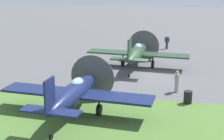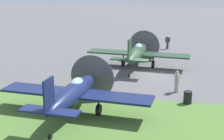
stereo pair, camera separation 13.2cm
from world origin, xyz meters
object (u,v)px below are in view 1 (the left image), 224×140
(fuel_drum, at_px, (188,97))
(ground_crew_chief, at_px, (177,81))
(ground_crew_mechanic, at_px, (167,42))
(airplane_lead, at_px, (137,53))
(airplane_wingman, at_px, (75,93))

(fuel_drum, bearing_deg, ground_crew_chief, 109.92)
(ground_crew_chief, distance_m, ground_crew_mechanic, 16.49)
(airplane_lead, height_order, airplane_wingman, airplane_lead)
(ground_crew_mechanic, bearing_deg, fuel_drum, -72.88)
(ground_crew_chief, bearing_deg, airplane_lead, 23.51)
(ground_crew_chief, height_order, fuel_drum, ground_crew_chief)
(ground_crew_chief, relative_size, ground_crew_mechanic, 1.00)
(ground_crew_mechanic, xyz_separation_m, fuel_drum, (2.26, -18.71, -0.46))
(airplane_lead, bearing_deg, ground_crew_chief, -54.86)
(airplane_lead, distance_m, fuel_drum, 10.24)
(fuel_drum, bearing_deg, airplane_wingman, -153.72)
(airplane_wingman, bearing_deg, ground_crew_chief, 46.56)
(ground_crew_chief, bearing_deg, fuel_drum, -167.41)
(airplane_lead, height_order, fuel_drum, airplane_lead)
(airplane_lead, distance_m, ground_crew_chief, 7.82)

